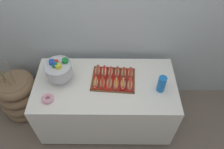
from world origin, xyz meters
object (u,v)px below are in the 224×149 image
object	(u,v)px
hot_dog_8	(111,72)
punch_bowl	(59,69)
hot_dog_2	(109,83)
hot_dog_9	(117,73)
floor_vase	(21,96)
hot_dog_11	(130,73)
hot_dog_4	(123,84)
hot_dog_0	(96,83)
hot_dog_3	(116,84)
hot_dog_10	(124,73)
cup_stack	(162,84)
buffet_table	(106,102)
hot_dog_5	(130,85)
hot_dog_6	(97,71)
hot_dog_1	(102,83)
hot_dog_7	(104,72)
serving_tray	(113,80)
donut	(48,99)

from	to	relation	value
hot_dog_8	punch_bowl	bearing A→B (deg)	-172.32
hot_dog_2	hot_dog_9	size ratio (longest dim) A/B	1.07
floor_vase	hot_dog_11	bearing A→B (deg)	-1.44
hot_dog_11	hot_dog_4	bearing A→B (deg)	-118.61
hot_dog_0	hot_dog_3	size ratio (longest dim) A/B	0.97
hot_dog_9	punch_bowl	distance (m)	0.65
hot_dog_10	hot_dog_11	size ratio (longest dim) A/B	0.99
punch_bowl	cup_stack	distance (m)	1.11
buffet_table	hot_dog_5	xyz separation A→B (m)	(0.27, -0.04, 0.39)
hot_dog_2	hot_dog_5	distance (m)	0.23
buffet_table	hot_dog_6	world-z (taller)	hot_dog_6
hot_dog_1	hot_dog_7	distance (m)	0.17
buffet_table	hot_dog_2	bearing A→B (deg)	-27.32
serving_tray	hot_dog_2	size ratio (longest dim) A/B	2.84
hot_dog_0	hot_dog_7	bearing A→B (deg)	61.39
hot_dog_6	punch_bowl	distance (m)	0.43
hot_dog_5	donut	bearing A→B (deg)	-168.16
hot_dog_3	hot_dog_8	xyz separation A→B (m)	(-0.06, 0.17, 0.00)
hot_dog_1	cup_stack	xyz separation A→B (m)	(0.63, -0.06, 0.06)
hot_dog_6	hot_dog_11	distance (m)	0.38
hot_dog_0	hot_dog_6	bearing A→B (deg)	85.84
hot_dog_6	hot_dog_2	bearing A→B (deg)	-51.89
floor_vase	hot_dog_3	distance (m)	1.37
serving_tray	hot_dog_11	xyz separation A→B (m)	(0.19, 0.07, 0.03)
buffet_table	donut	world-z (taller)	donut
hot_dog_2	hot_dog_9	world-z (taller)	hot_dog_2
hot_dog_8	hot_dog_11	bearing A→B (deg)	-4.16
serving_tray	hot_dog_9	xyz separation A→B (m)	(0.04, 0.08, 0.03)
buffet_table	hot_dog_6	bearing A→B (deg)	121.04
hot_dog_7	hot_dog_11	distance (m)	0.30
hot_dog_4	hot_dog_11	bearing A→B (deg)	61.39
hot_dog_2	hot_dog_7	world-z (taller)	hot_dog_2
hot_dog_7	hot_dog_10	size ratio (longest dim) A/B	1.09
hot_dog_4	hot_dog_2	bearing A→B (deg)	175.84
hot_dog_2	hot_dog_3	size ratio (longest dim) A/B	1.10
buffet_table	hot_dog_1	xyz separation A→B (m)	(-0.03, -0.02, 0.39)
floor_vase	hot_dog_7	xyz separation A→B (m)	(1.12, -0.01, 0.50)
hot_dog_3	donut	world-z (taller)	hot_dog_3
buffet_table	hot_dog_4	size ratio (longest dim) A/B	9.91
hot_dog_1	hot_dog_8	world-z (taller)	hot_dog_1
buffet_table	hot_dog_10	bearing A→B (deg)	31.93
hot_dog_2	hot_dog_7	bearing A→B (deg)	110.28
hot_dog_6	donut	distance (m)	0.62
hot_dog_8	floor_vase	bearing A→B (deg)	179.07
hot_dog_2	hot_dog_1	bearing A→B (deg)	175.84
hot_dog_5	hot_dog_10	distance (m)	0.18
hot_dog_7	hot_dog_1	bearing A→B (deg)	-94.16
hot_dog_9	hot_dog_2	bearing A→B (deg)	-118.61
hot_dog_9	punch_bowl	size ratio (longest dim) A/B	0.56
serving_tray	hot_dog_6	bearing A→B (deg)	152.09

